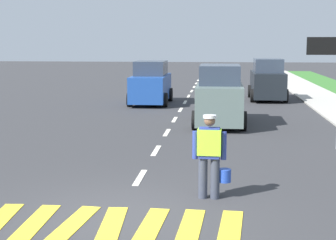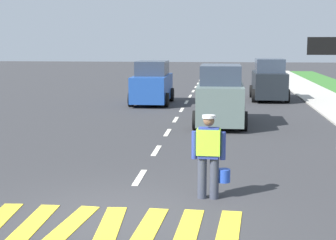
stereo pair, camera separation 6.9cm
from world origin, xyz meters
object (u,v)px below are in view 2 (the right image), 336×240
(lane_direction_sign, at_px, (333,65))
(car_oncoming_second, at_px, (152,84))
(car_outgoing_ahead, at_px, (220,97))
(car_parked_far, at_px, (269,81))
(road_worker, at_px, (210,152))

(lane_direction_sign, distance_m, car_oncoming_second, 12.44)
(car_outgoing_ahead, bearing_deg, car_oncoming_second, 118.46)
(car_oncoming_second, bearing_deg, car_outgoing_ahead, -61.54)
(lane_direction_sign, xyz_separation_m, car_oncoming_second, (-6.59, 10.46, -1.43))
(car_parked_far, relative_size, car_outgoing_ahead, 0.95)
(lane_direction_sign, relative_size, car_oncoming_second, 0.79)
(lane_direction_sign, relative_size, car_outgoing_ahead, 0.79)
(road_worker, distance_m, car_parked_far, 18.16)
(car_parked_far, height_order, car_oncoming_second, car_parked_far)
(road_worker, height_order, car_parked_far, car_parked_far)
(road_worker, xyz_separation_m, lane_direction_sign, (3.32, 5.19, 1.48))
(car_outgoing_ahead, bearing_deg, car_parked_far, 73.94)
(car_parked_far, xyz_separation_m, car_oncoming_second, (-5.89, -2.33, -0.03))
(road_worker, xyz_separation_m, car_oncoming_second, (-3.27, 15.64, 0.05))
(road_worker, xyz_separation_m, car_parked_far, (2.62, 17.97, 0.07))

